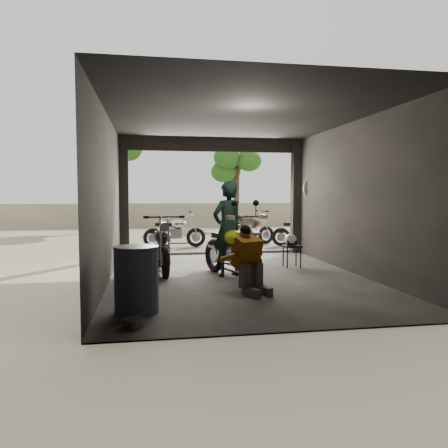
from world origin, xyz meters
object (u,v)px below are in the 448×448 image
object	(u,v)px
main_bike	(231,246)
mechanic	(251,262)
left_bike	(162,244)
sign_post	(316,202)
outside_bike_c	(302,229)
oil_drum	(136,281)
helmet	(290,240)
stool	(292,248)
outside_bike_b	(249,228)
outside_bike_a	(174,229)
rider	(228,229)

from	to	relation	value
main_bike	mechanic	distance (m)	1.47
left_bike	sign_post	distance (m)	4.75
outside_bike_c	oil_drum	xyz separation A→B (m)	(-5.01, -7.11, -0.09)
helmet	oil_drum	world-z (taller)	oil_drum
oil_drum	stool	bearing A→B (deg)	44.21
outside_bike_b	outside_bike_c	distance (m)	1.71
main_bike	outside_bike_b	size ratio (longest dim) A/B	1.17
outside_bike_b	stool	bearing A→B (deg)	160.67
outside_bike_c	mechanic	world-z (taller)	outside_bike_c
left_bike	outside_bike_c	distance (m)	6.00
outside_bike_a	mechanic	xyz separation A→B (m)	(0.89, -6.71, -0.01)
outside_bike_a	outside_bike_c	size ratio (longest dim) A/B	1.02
main_bike	stool	bearing A→B (deg)	12.22
left_bike	oil_drum	world-z (taller)	left_bike
main_bike	outside_bike_b	world-z (taller)	main_bike
main_bike	helmet	world-z (taller)	main_bike
main_bike	left_bike	bearing A→B (deg)	128.72
main_bike	outside_bike_a	distance (m)	5.31
mechanic	sign_post	xyz separation A→B (m)	(2.84, 4.32, 0.91)
rider	helmet	distance (m)	1.78
outside_bike_a	rider	xyz separation A→B (m)	(0.78, -5.08, 0.40)
outside_bike_b	rider	distance (m)	5.56
outside_bike_c	mechanic	bearing A→B (deg)	165.57
helmet	outside_bike_b	bearing A→B (deg)	83.59
mechanic	stool	bearing A→B (deg)	37.04
outside_bike_a	oil_drum	bearing A→B (deg)	175.35
mechanic	stool	xyz separation A→B (m)	(1.53, 2.42, -0.11)
main_bike	sign_post	distance (m)	4.14
mechanic	oil_drum	size ratio (longest dim) A/B	1.18
rider	sign_post	distance (m)	4.01
outside_bike_a	helmet	xyz separation A→B (m)	(2.37, -4.33, 0.08)
outside_bike_a	outside_bike_b	world-z (taller)	outside_bike_a
left_bike	oil_drum	xyz separation A→B (m)	(-0.46, -3.20, -0.15)
sign_post	rider	bearing A→B (deg)	-143.00
rider	oil_drum	xyz separation A→B (m)	(-1.75, -2.50, -0.50)
oil_drum	outside_bike_a	bearing A→B (deg)	82.71
main_bike	left_bike	distance (m)	1.59
stool	left_bike	bearing A→B (deg)	-178.23
left_bike	helmet	size ratio (longest dim) A/B	6.30
main_bike	rider	world-z (taller)	rider
rider	mechanic	xyz separation A→B (m)	(0.10, -1.63, -0.42)
main_bike	outside_bike_b	bearing A→B (deg)	54.63
mechanic	stool	world-z (taller)	mechanic
rider	stool	world-z (taller)	rider
outside_bike_a	outside_bike_b	size ratio (longest dim) A/B	1.01
stool	outside_bike_a	bearing A→B (deg)	119.35
outside_bike_c	rider	xyz separation A→B (m)	(-3.25, -4.61, 0.41)
outside_bike_b	sign_post	xyz separation A→B (m)	(1.26, -2.59, 0.90)
left_bike	outside_bike_a	size ratio (longest dim) A/B	1.09
outside_bike_b	outside_bike_c	xyz separation A→B (m)	(1.57, -0.67, -0.00)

